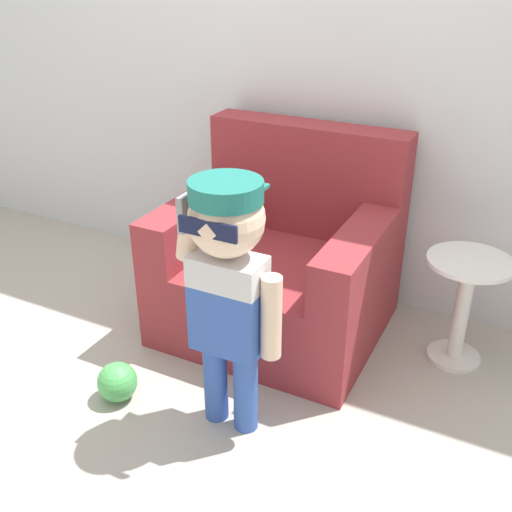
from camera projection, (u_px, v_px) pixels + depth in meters
The scene contains 6 objects.
ground_plane at pixel (215, 344), 2.85m from camera, with size 10.00×10.00×0.00m, color #ADA89E.
wall_back at pixel (289, 36), 2.88m from camera, with size 10.00×0.05×2.60m.
armchair at pixel (282, 263), 2.88m from camera, with size 0.99×0.88×0.94m.
person_child at pixel (228, 272), 2.08m from camera, with size 0.41×0.31×1.01m.
side_table at pixel (464, 301), 2.61m from camera, with size 0.37×0.37×0.51m.
toy_ball at pixel (117, 382), 2.47m from camera, with size 0.17×0.17×0.17m.
Camera 1 is at (1.23, -2.00, 1.67)m, focal length 42.00 mm.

